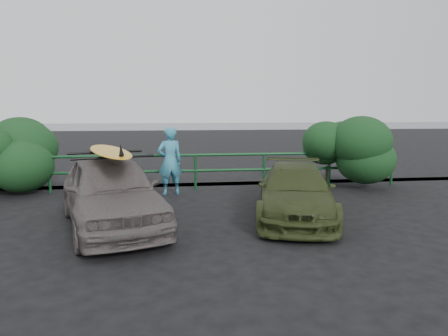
{
  "coord_description": "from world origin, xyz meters",
  "views": [
    {
      "loc": [
        0.36,
        -6.3,
        2.26
      ],
      "look_at": [
        1.44,
        2.01,
        1.05
      ],
      "focal_mm": 32.0,
      "sensor_mm": 36.0,
      "label": 1
    }
  ],
  "objects_px": {
    "olive_vehicle": "(295,192)",
    "surfboard": "(109,151)",
    "sedan": "(111,192)",
    "man": "(170,161)",
    "guardrail": "(160,172)"
  },
  "relations": [
    {
      "from": "guardrail",
      "to": "surfboard",
      "type": "relative_size",
      "value": 4.68
    },
    {
      "from": "man",
      "to": "surfboard",
      "type": "height_order",
      "value": "man"
    },
    {
      "from": "guardrail",
      "to": "surfboard",
      "type": "distance_m",
      "value": 3.72
    },
    {
      "from": "sedan",
      "to": "olive_vehicle",
      "type": "relative_size",
      "value": 1.08
    },
    {
      "from": "olive_vehicle",
      "to": "man",
      "type": "relative_size",
      "value": 2.08
    },
    {
      "from": "guardrail",
      "to": "olive_vehicle",
      "type": "xyz_separation_m",
      "value": [
        2.93,
        -3.28,
        0.03
      ]
    },
    {
      "from": "olive_vehicle",
      "to": "man",
      "type": "bearing_deg",
      "value": 149.49
    },
    {
      "from": "guardrail",
      "to": "olive_vehicle",
      "type": "relative_size",
      "value": 3.68
    },
    {
      "from": "olive_vehicle",
      "to": "surfboard",
      "type": "relative_size",
      "value": 1.27
    },
    {
      "from": "guardrail",
      "to": "man",
      "type": "height_order",
      "value": "man"
    },
    {
      "from": "sedan",
      "to": "surfboard",
      "type": "height_order",
      "value": "surfboard"
    },
    {
      "from": "olive_vehicle",
      "to": "surfboard",
      "type": "height_order",
      "value": "surfboard"
    },
    {
      "from": "sedan",
      "to": "surfboard",
      "type": "bearing_deg",
      "value": -17.38
    },
    {
      "from": "man",
      "to": "surfboard",
      "type": "relative_size",
      "value": 0.61
    },
    {
      "from": "sedan",
      "to": "guardrail",
      "type": "bearing_deg",
      "value": 59.08
    }
  ]
}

